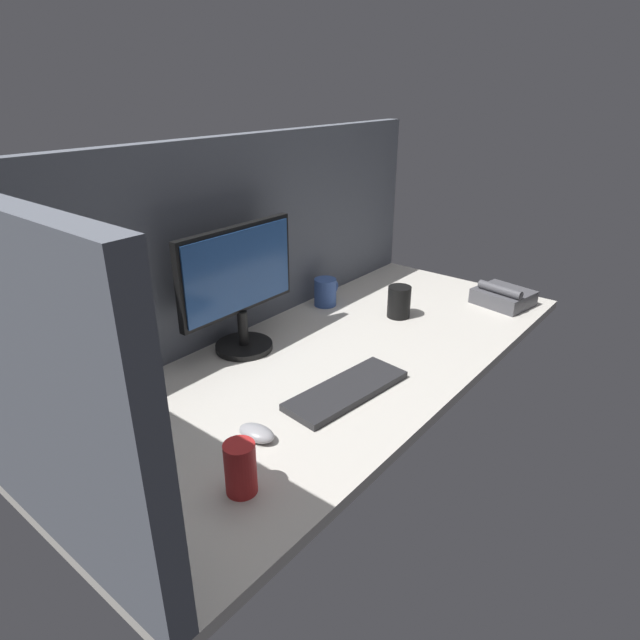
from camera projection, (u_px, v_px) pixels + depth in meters
ground_plane at (332, 360)px, 166.62cm from camera, size 180.00×80.00×3.00cm
cubicle_wall_back at (242, 236)px, 174.68cm from camera, size 180.00×5.00×62.96cm
cubicle_wall_side at (18, 379)px, 91.06cm from camera, size 5.00×80.00×62.96cm
monitor at (239, 283)px, 161.61cm from camera, size 43.59×18.00×39.33cm
keyboard at (347, 390)px, 145.56cm from camera, size 38.22×17.07×2.00cm
mouse at (257, 433)px, 126.78cm from camera, size 6.56×10.12×3.40cm
mug_red_plastic at (240, 468)px, 109.04cm from camera, size 6.60×6.60×11.67cm
mug_black_travel at (398, 302)px, 191.47cm from camera, size 8.21×8.21×11.34cm
mug_ceramic_blue at (326, 292)px, 201.51cm from camera, size 11.86×8.29×10.33cm
desk_phone at (503, 296)px, 202.72cm from camera, size 20.11×21.72×8.80cm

